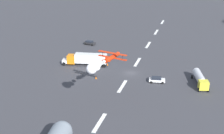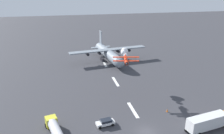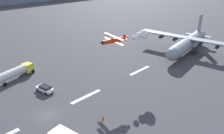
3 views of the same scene
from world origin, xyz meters
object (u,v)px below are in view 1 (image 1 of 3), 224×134
at_px(stunt_biplane_red, 100,64).
at_px(followme_car_yellow, 90,43).
at_px(semi_truck_orange, 86,59).
at_px(fuel_tanker_truck, 200,79).
at_px(airport_staff_sedan, 157,80).
at_px(traffic_cone_near, 107,64).
at_px(traffic_cone_far, 96,77).

height_order(stunt_biplane_red, followme_car_yellow, stunt_biplane_red).
height_order(semi_truck_orange, followme_car_yellow, semi_truck_orange).
bearing_deg(semi_truck_orange, stunt_biplane_red, 27.05).
bearing_deg(stunt_biplane_red, fuel_tanker_truck, 134.00).
height_order(fuel_tanker_truck, airport_staff_sedan, fuel_tanker_truck).
height_order(stunt_biplane_red, traffic_cone_near, stunt_biplane_red).
distance_m(semi_truck_orange, airport_staff_sedan, 23.94).
relative_size(airport_staff_sedan, traffic_cone_far, 6.03).
xyz_separation_m(stunt_biplane_red, traffic_cone_far, (-16.49, -6.80, -10.70)).
relative_size(stunt_biplane_red, traffic_cone_far, 17.56).
relative_size(fuel_tanker_truck, airport_staff_sedan, 2.23).
bearing_deg(airport_staff_sedan, traffic_cone_near, -117.11).
relative_size(stunt_biplane_red, followme_car_yellow, 2.96).
height_order(semi_truck_orange, fuel_tanker_truck, semi_truck_orange).
bearing_deg(fuel_tanker_truck, traffic_cone_far, -82.05).
bearing_deg(semi_truck_orange, fuel_tanker_truck, 81.34).
bearing_deg(traffic_cone_near, fuel_tanker_truck, 76.01).
height_order(stunt_biplane_red, semi_truck_orange, stunt_biplane_red).
height_order(stunt_biplane_red, traffic_cone_far, stunt_biplane_red).
xyz_separation_m(semi_truck_orange, traffic_cone_far, (9.10, 6.26, -1.74)).
bearing_deg(stunt_biplane_red, traffic_cone_far, -157.58).
bearing_deg(followme_car_yellow, traffic_cone_near, 34.13).
xyz_separation_m(semi_truck_orange, traffic_cone_near, (-1.74, 6.29, -1.74)).
relative_size(semi_truck_orange, fuel_tanker_truck, 1.39).
distance_m(stunt_biplane_red, semi_truck_orange, 30.10).
bearing_deg(airport_staff_sedan, fuel_tanker_truck, 97.94).
height_order(airport_staff_sedan, traffic_cone_far, airport_staff_sedan).
bearing_deg(stunt_biplane_red, airport_staff_sedan, 152.35).
bearing_deg(followme_car_yellow, airport_staff_sedan, 47.15).
distance_m(semi_truck_orange, traffic_cone_near, 6.75).
relative_size(stunt_biplane_red, fuel_tanker_truck, 1.31).
relative_size(semi_truck_orange, followme_car_yellow, 3.14).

